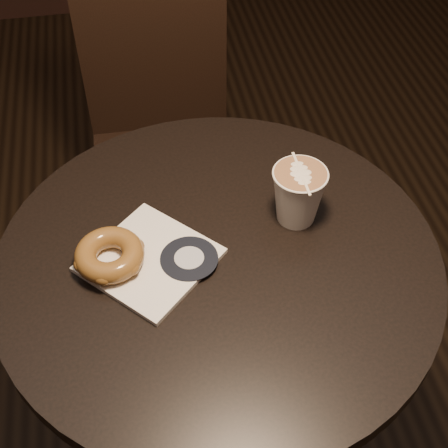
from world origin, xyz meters
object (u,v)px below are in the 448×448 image
(chair, at_px, (161,117))
(pastry_bag, at_px, (150,260))
(doughnut, at_px, (109,255))
(cafe_table, at_px, (219,326))
(latte_cup, at_px, (298,196))

(chair, bearing_deg, pastry_bag, -95.24)
(pastry_bag, height_order, doughnut, doughnut)
(chair, distance_m, pastry_bag, 0.72)
(chair, height_order, doughnut, chair)
(chair, bearing_deg, cafe_table, -86.25)
(pastry_bag, bearing_deg, cafe_table, -46.18)
(pastry_bag, distance_m, latte_cup, 0.26)
(pastry_bag, bearing_deg, chair, 40.00)
(pastry_bag, xyz_separation_m, latte_cup, (0.25, 0.05, 0.05))
(chair, distance_m, latte_cup, 0.71)
(pastry_bag, relative_size, doughnut, 1.62)
(cafe_table, distance_m, doughnut, 0.28)
(chair, bearing_deg, latte_cup, -73.52)
(cafe_table, height_order, chair, chair)
(doughnut, bearing_deg, pastry_bag, -3.17)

